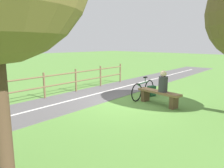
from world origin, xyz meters
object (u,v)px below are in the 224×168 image
at_px(backpack, 152,91).
at_px(person_seated, 163,82).
at_px(bicycle, 143,90).
at_px(bench, 159,95).

bearing_deg(backpack, person_seated, 140.03).
relative_size(bicycle, backpack, 3.84).
bearing_deg(bicycle, bench, 68.13).
distance_m(bench, person_seated, 0.53).
height_order(bicycle, backpack, bicycle).
relative_size(bench, person_seated, 2.28).
distance_m(person_seated, backpack, 1.60).
relative_size(bench, bicycle, 1.05).
height_order(bench, bicycle, bicycle).
bearing_deg(bicycle, backpack, 177.58).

